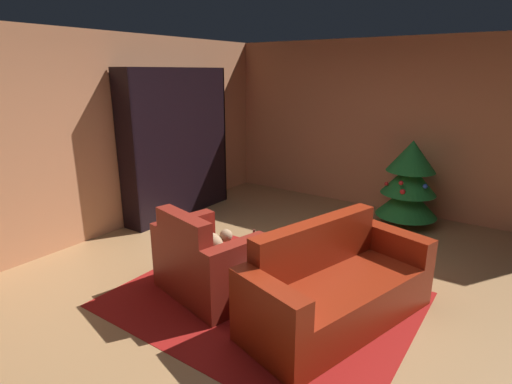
# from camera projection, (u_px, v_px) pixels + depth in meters

# --- Properties ---
(ground_plane) EXTENTS (7.78, 7.78, 0.00)m
(ground_plane) POSITION_uv_depth(u_px,v_px,m) (276.00, 293.00, 4.09)
(ground_plane) COLOR #A87B4E
(wall_back) EXTENTS (5.61, 0.06, 2.63)m
(wall_back) POSITION_uv_depth(u_px,v_px,m) (390.00, 127.00, 6.29)
(wall_back) COLOR tan
(wall_back) RESTS_ON ground
(wall_left) EXTENTS (0.06, 6.60, 2.63)m
(wall_left) POSITION_uv_depth(u_px,v_px,m) (95.00, 138.00, 5.24)
(wall_left) COLOR tan
(wall_left) RESTS_ON ground
(area_rug) EXTENTS (2.74, 2.20, 0.01)m
(area_rug) POSITION_uv_depth(u_px,v_px,m) (264.00, 299.00, 3.97)
(area_rug) COLOR maroon
(area_rug) RESTS_ON ground
(bookshelf_unit) EXTENTS (0.36, 1.87, 2.19)m
(bookshelf_unit) POSITION_uv_depth(u_px,v_px,m) (183.00, 146.00, 6.20)
(bookshelf_unit) COLOR black
(bookshelf_unit) RESTS_ON ground
(armchair_red) EXTENTS (1.16, 0.91, 0.89)m
(armchair_red) POSITION_uv_depth(u_px,v_px,m) (206.00, 264.00, 4.00)
(armchair_red) COLOR maroon
(armchair_red) RESTS_ON ground
(couch_red) EXTENTS (1.23, 1.95, 0.86)m
(couch_red) POSITION_uv_depth(u_px,v_px,m) (335.00, 289.00, 3.59)
(couch_red) COLOR maroon
(couch_red) RESTS_ON ground
(coffee_table) EXTENTS (0.64, 0.64, 0.41)m
(coffee_table) POSITION_uv_depth(u_px,v_px,m) (259.00, 265.00, 3.88)
(coffee_table) COLOR black
(coffee_table) RESTS_ON ground
(book_stack_on_table) EXTENTS (0.22, 0.13, 0.05)m
(book_stack_on_table) POSITION_uv_depth(u_px,v_px,m) (263.00, 260.00, 3.84)
(book_stack_on_table) COLOR red
(book_stack_on_table) RESTS_ON coffee_table
(bottle_on_table) EXTENTS (0.06, 0.06, 0.25)m
(bottle_on_table) POSITION_uv_depth(u_px,v_px,m) (254.00, 244.00, 4.01)
(bottle_on_table) COLOR #5C271E
(bottle_on_table) RESTS_ON coffee_table
(decorated_tree) EXTENTS (0.85, 0.85, 1.23)m
(decorated_tree) POSITION_uv_depth(u_px,v_px,m) (409.00, 182.00, 5.74)
(decorated_tree) COLOR brown
(decorated_tree) RESTS_ON ground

